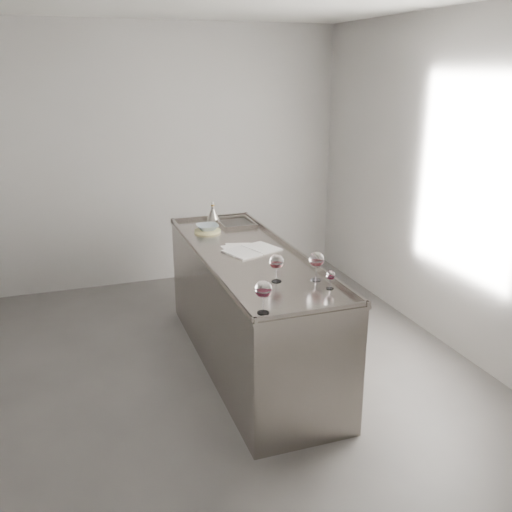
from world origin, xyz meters
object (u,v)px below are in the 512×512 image
object	(u,v)px
wine_glass_left	(263,290)
wine_glass_right	(317,260)
wine_glass_middle	(277,262)
notebook	(252,250)
counter	(249,310)
wine_glass_small	(330,276)
ceramic_bowl	(207,227)
wine_funnel	(213,215)

from	to	relation	value
wine_glass_left	wine_glass_right	bearing A→B (deg)	36.94
wine_glass_left	wine_glass_middle	distance (m)	0.53
wine_glass_right	notebook	bearing A→B (deg)	104.79
wine_glass_right	counter	bearing A→B (deg)	110.54
wine_glass_small	wine_glass_middle	bearing A→B (deg)	139.62
wine_glass_middle	notebook	bearing A→B (deg)	84.80
wine_glass_left	counter	bearing A→B (deg)	75.72
counter	wine_glass_small	distance (m)	1.06
ceramic_bowl	wine_funnel	xyz separation A→B (m)	(0.14, 0.34, 0.02)
wine_glass_right	wine_glass_middle	bearing A→B (deg)	166.13
counter	wine_glass_left	xyz separation A→B (m)	(-0.28, -1.08, 0.62)
ceramic_bowl	wine_glass_right	bearing A→B (deg)	-74.27
counter	wine_glass_left	size ratio (longest dim) A/B	11.62
wine_glass_left	ceramic_bowl	distance (m)	1.82
counter	wine_glass_middle	xyz separation A→B (m)	(-0.01, -0.62, 0.61)
wine_glass_middle	notebook	world-z (taller)	wine_glass_middle
counter	ceramic_bowl	world-z (taller)	ceramic_bowl
wine_glass_small	notebook	xyz separation A→B (m)	(-0.22, 0.95, -0.08)
counter	ceramic_bowl	xyz separation A→B (m)	(-0.14, 0.74, 0.51)
counter	wine_glass_small	world-z (taller)	wine_glass_small
counter	wine_glass_right	size ratio (longest dim) A/B	11.78
wine_glass_small	wine_funnel	xyz separation A→B (m)	(-0.27, 1.94, -0.03)
wine_funnel	counter	bearing A→B (deg)	-90.03
notebook	wine_funnel	bearing A→B (deg)	73.32
notebook	wine_funnel	world-z (taller)	wine_funnel
wine_glass_middle	wine_glass_small	bearing A→B (deg)	-40.38
wine_glass_middle	ceramic_bowl	size ratio (longest dim) A/B	0.99
counter	wine_glass_small	size ratio (longest dim) A/B	18.98
notebook	ceramic_bowl	size ratio (longest dim) A/B	2.42
wine_glass_middle	wine_glass_right	distance (m)	0.27
wine_glass_right	ceramic_bowl	world-z (taller)	wine_glass_right
wine_glass_middle	wine_glass_small	world-z (taller)	wine_glass_middle
wine_glass_small	notebook	bearing A→B (deg)	103.22
wine_glass_left	wine_funnel	xyz separation A→B (m)	(0.28, 2.16, -0.09)
wine_glass_small	wine_funnel	bearing A→B (deg)	98.05
wine_glass_right	wine_funnel	world-z (taller)	wine_glass_right
wine_glass_small	ceramic_bowl	world-z (taller)	wine_glass_small
wine_glass_right	ceramic_bowl	size ratio (longest dim) A/B	1.03
wine_glass_left	wine_glass_small	bearing A→B (deg)	21.94
ceramic_bowl	wine_glass_small	bearing A→B (deg)	-75.29
wine_glass_left	wine_glass_small	world-z (taller)	wine_glass_left
wine_glass_middle	wine_glass_small	size ratio (longest dim) A/B	1.54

